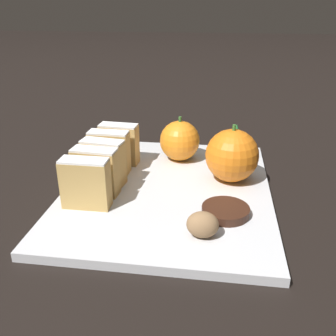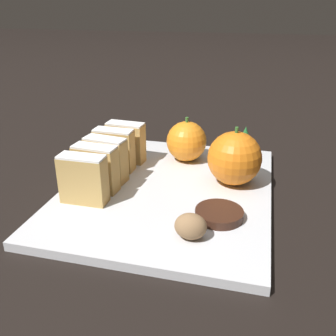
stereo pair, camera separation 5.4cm
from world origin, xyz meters
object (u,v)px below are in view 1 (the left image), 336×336
at_px(orange_far, 232,156).
at_px(walnut, 203,225).
at_px(chocolate_cookie, 226,211).
at_px(orange_near, 180,141).

height_order(orange_far, walnut, orange_far).
bearing_deg(orange_far, chocolate_cookie, -94.05).
bearing_deg(orange_far, orange_near, 140.98).
bearing_deg(chocolate_cookie, walnut, -117.61).
xyz_separation_m(walnut, chocolate_cookie, (0.03, 0.05, -0.01)).
height_order(orange_far, chocolate_cookie, orange_far).
height_order(orange_near, walnut, orange_near).
height_order(orange_near, chocolate_cookie, orange_near).
relative_size(orange_near, walnut, 2.01).
relative_size(orange_near, orange_far, 0.86).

